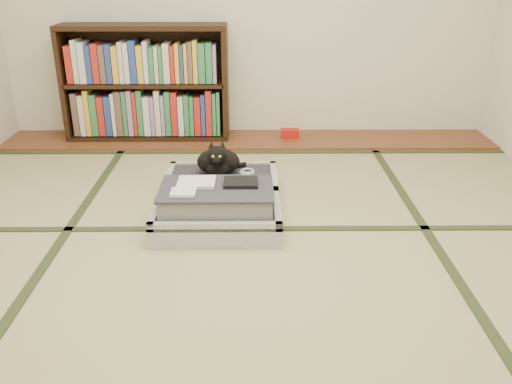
{
  "coord_description": "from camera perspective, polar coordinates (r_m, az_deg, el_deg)",
  "views": [
    {
      "loc": [
        0.03,
        -2.3,
        1.4
      ],
      "look_at": [
        0.05,
        0.35,
        0.25
      ],
      "focal_mm": 38.0,
      "sensor_mm": 36.0,
      "label": 1
    }
  ],
  "objects": [
    {
      "name": "floor",
      "position": [
        2.69,
        -1.02,
        -7.86
      ],
      "size": [
        4.5,
        4.5,
        0.0
      ],
      "primitive_type": "plane",
      "color": "tan",
      "rests_on": "ground"
    },
    {
      "name": "wood_strip",
      "position": [
        4.52,
        -0.79,
        5.52
      ],
      "size": [
        4.0,
        0.5,
        0.02
      ],
      "primitive_type": "cube",
      "color": "brown",
      "rests_on": "ground"
    },
    {
      "name": "red_item",
      "position": [
        4.55,
        3.59,
        6.17
      ],
      "size": [
        0.15,
        0.09,
        0.07
      ],
      "primitive_type": "cube",
      "rotation": [
        0.0,
        0.0,
        0.0
      ],
      "color": "#B5160E",
      "rests_on": "wood_strip"
    },
    {
      "name": "tatami_borders",
      "position": [
        3.12,
        -0.94,
        -3.1
      ],
      "size": [
        4.0,
        4.5,
        0.01
      ],
      "color": "#2D381E",
      "rests_on": "ground"
    },
    {
      "name": "bookcase",
      "position": [
        4.56,
        -11.48,
        10.95
      ],
      "size": [
        1.32,
        0.3,
        0.92
      ],
      "color": "black",
      "rests_on": "wood_strip"
    },
    {
      "name": "suitcase",
      "position": [
        3.18,
        -3.91,
        -0.81
      ],
      "size": [
        0.7,
        0.94,
        0.28
      ],
      "color": "silver",
      "rests_on": "floor"
    },
    {
      "name": "cat",
      "position": [
        3.4,
        -3.99,
        3.23
      ],
      "size": [
        0.31,
        0.31,
        0.25
      ],
      "color": "black",
      "rests_on": "suitcase"
    },
    {
      "name": "cable_coil",
      "position": [
        3.46,
        -0.94,
        2.16
      ],
      "size": [
        0.1,
        0.1,
        0.02
      ],
      "color": "white",
      "rests_on": "suitcase"
    }
  ]
}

